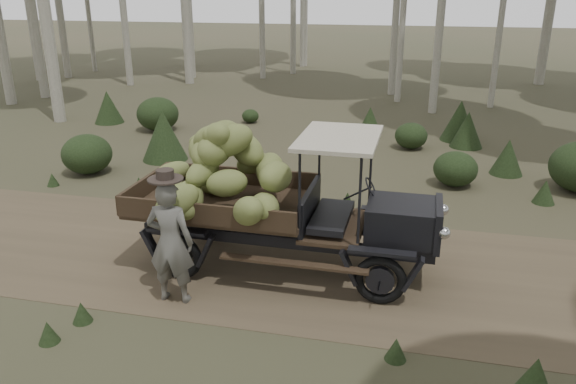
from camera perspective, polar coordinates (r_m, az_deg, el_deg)
name	(u,v)px	position (r m, az deg, el deg)	size (l,w,h in m)	color
ground	(241,258)	(9.50, -4.78, -6.68)	(120.00, 120.00, 0.00)	#473D2B
dirt_track	(241,258)	(9.50, -4.78, -6.66)	(70.00, 4.00, 0.01)	brown
banana_truck	(253,184)	(8.69, -3.58, 0.78)	(5.09, 2.38, 2.46)	black
farmer	(170,241)	(8.04, -11.86, -4.88)	(0.68, 0.51, 1.99)	#5D5B55
undergrowth	(298,216)	(9.79, 1.03, -2.45)	(24.43, 18.61, 1.30)	#233319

